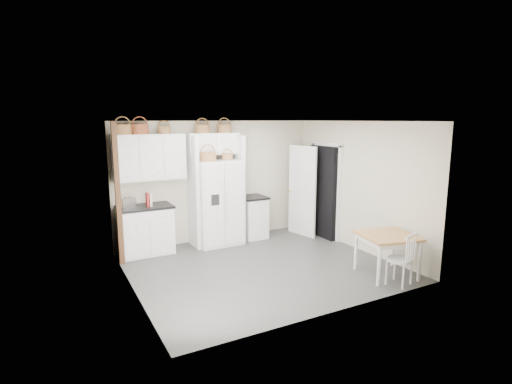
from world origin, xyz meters
TOP-DOWN VIEW (x-y plane):
  - floor at (0.00, 0.00)m, footprint 4.50×4.50m
  - ceiling at (0.00, 0.00)m, footprint 4.50×4.50m
  - wall_back at (0.00, 2.00)m, footprint 4.50×0.00m
  - wall_left at (-2.25, 0.00)m, footprint 0.00×4.00m
  - wall_right at (2.25, 0.00)m, footprint 0.00×4.00m
  - refrigerator at (-0.15, 1.64)m, footprint 0.93×0.75m
  - base_cab_left at (-1.67, 1.70)m, footprint 1.00×0.63m
  - base_cab_right at (0.72, 1.70)m, footprint 0.51×0.61m
  - dining_table at (1.69, -1.36)m, footprint 1.04×1.04m
  - windsor_chair at (1.57, -1.75)m, footprint 0.50×0.48m
  - counter_left at (-1.67, 1.70)m, footprint 1.04×0.67m
  - counter_right at (0.72, 1.70)m, footprint 0.55×0.65m
  - toaster at (-1.97, 1.71)m, footprint 0.30×0.22m
  - cookbook_red at (-1.62, 1.62)m, footprint 0.05×0.18m
  - cookbook_cream at (-1.58, 1.62)m, footprint 0.07×0.18m
  - basket_upper_a at (-1.96, 1.83)m, footprint 0.33×0.33m
  - basket_upper_b at (-1.64, 1.83)m, footprint 0.32×0.32m
  - basket_upper_c at (-1.18, 1.83)m, footprint 0.25×0.25m
  - basket_bridge_a at (-0.38, 1.83)m, footprint 0.31×0.31m
  - basket_bridge_b at (0.11, 1.83)m, footprint 0.31×0.31m
  - basket_fridge_a at (-0.38, 1.54)m, footprint 0.34×0.34m
  - basket_fridge_b at (0.04, 1.54)m, footprint 0.23×0.23m
  - upper_cabinet at (-1.50, 1.83)m, footprint 1.40×0.34m
  - bridge_cabinet at (-0.15, 1.83)m, footprint 1.12×0.34m
  - fridge_panel_left at (-0.66, 1.70)m, footprint 0.08×0.60m
  - fridge_panel_right at (0.36, 1.70)m, footprint 0.08×0.60m
  - trim_post at (-2.20, 1.35)m, footprint 0.09×0.09m
  - doorway_void at (2.16, 1.00)m, footprint 0.18×0.85m
  - door_slab at (1.80, 1.33)m, footprint 0.21×0.79m

SIDE VIEW (x-z plane):
  - floor at x=0.00m, z-range 0.00..0.00m
  - dining_table at x=1.69m, z-range 0.00..0.72m
  - windsor_chair at x=1.57m, z-range 0.00..0.84m
  - base_cab_right at x=0.72m, z-range 0.00..0.90m
  - base_cab_left at x=-1.67m, z-range 0.00..0.93m
  - refrigerator at x=-0.15m, z-range 0.00..1.80m
  - counter_right at x=0.72m, z-range 0.90..0.94m
  - counter_left at x=-1.67m, z-range 0.93..0.97m
  - doorway_void at x=2.16m, z-range 0.00..2.05m
  - door_slab at x=1.80m, z-range 0.00..2.05m
  - toaster at x=-1.97m, z-range 0.97..1.16m
  - cookbook_cream at x=-1.58m, z-range 0.97..1.23m
  - cookbook_red at x=-1.62m, z-range 0.97..1.23m
  - fridge_panel_left at x=-0.66m, z-range 0.00..2.30m
  - fridge_panel_right at x=0.36m, z-range 0.00..2.30m
  - wall_back at x=0.00m, z-range -0.95..3.55m
  - wall_left at x=-2.25m, z-range -0.70..3.30m
  - wall_right at x=2.25m, z-range -0.70..3.30m
  - trim_post at x=-2.20m, z-range 0.00..2.60m
  - basket_fridge_b at x=0.04m, z-range 1.80..1.92m
  - basket_fridge_a at x=-0.38m, z-range 1.80..1.98m
  - upper_cabinet at x=-1.50m, z-range 1.45..2.35m
  - bridge_cabinet at x=-0.15m, z-range 1.90..2.35m
  - basket_upper_c at x=-1.18m, z-range 2.35..2.49m
  - basket_bridge_a at x=-0.38m, z-range 2.35..2.52m
  - basket_bridge_b at x=0.11m, z-range 2.35..2.53m
  - basket_upper_a at x=-1.96m, z-range 2.35..2.54m
  - basket_upper_b at x=-1.64m, z-range 2.35..2.54m
  - ceiling at x=0.00m, z-range 2.60..2.60m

